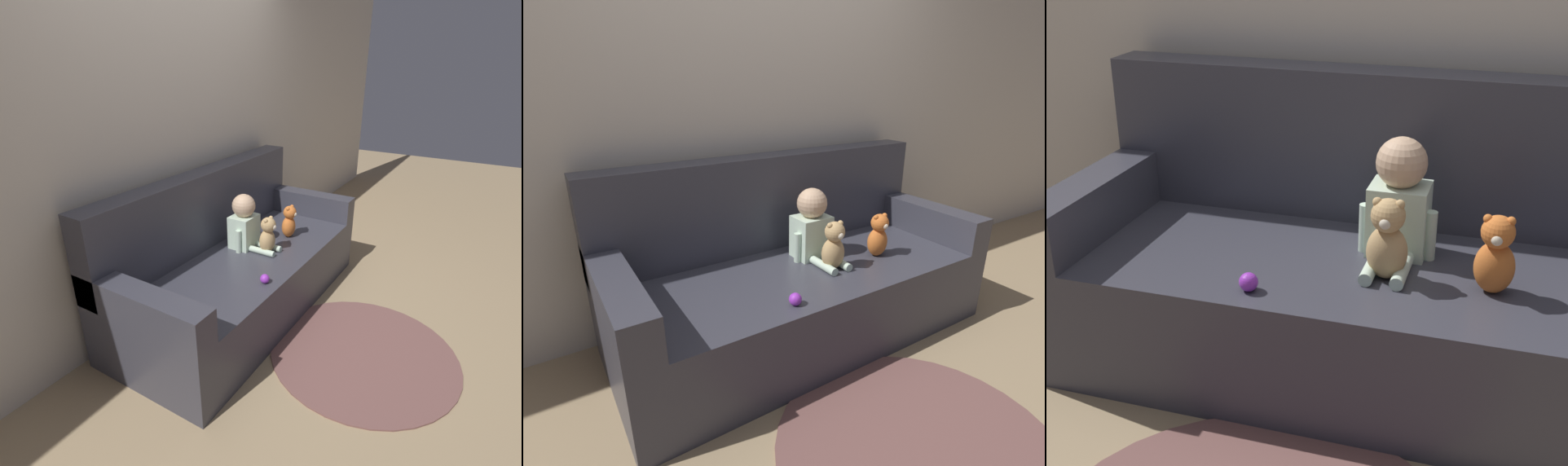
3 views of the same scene
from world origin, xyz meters
TOP-DOWN VIEW (x-y plane):
  - ground_plane at (0.00, 0.00)m, footprint 12.00×12.00m
  - wall_back at (0.00, 0.53)m, footprint 8.00×0.05m
  - couch at (0.00, 0.07)m, footprint 2.13×0.90m
  - person_baby at (0.11, 0.06)m, footprint 0.27×0.37m
  - teddy_bear_brown at (0.11, -0.13)m, footprint 0.13×0.13m
  - plush_toy_side at (0.45, -0.13)m, footprint 0.13×0.12m
  - toy_ball at (-0.28, -0.34)m, footprint 0.06×0.06m
  - floor_rug at (-0.07, -0.96)m, footprint 1.19×1.19m

SIDE VIEW (x-z plane):
  - ground_plane at x=0.00m, z-range 0.00..0.00m
  - floor_rug at x=-0.07m, z-range 0.00..0.01m
  - couch at x=0.00m, z-range -0.17..0.84m
  - toy_ball at x=-0.28m, z-range 0.45..0.51m
  - plush_toy_side at x=0.45m, z-range 0.45..0.70m
  - teddy_bear_brown at x=0.11m, z-range 0.45..0.72m
  - person_baby at x=0.11m, z-range 0.43..0.84m
  - wall_back at x=0.00m, z-range 0.00..2.60m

